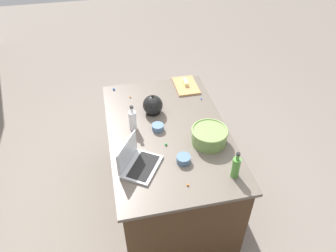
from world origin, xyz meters
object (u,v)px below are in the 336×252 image
object	(u,v)px
ramekin_small	(184,159)
ramekin_medium	(158,127)
bottle_vinegar	(133,120)
cutting_board	(186,86)
laptop	(137,162)
butter_stick_left	(185,82)
kettle	(153,105)
bottle_olive	(236,167)
mixing_bowl_large	(209,136)

from	to	relation	value
ramekin_small	ramekin_medium	xyz separation A→B (m)	(0.41, 0.12, -0.00)
ramekin_small	ramekin_medium	world-z (taller)	ramekin_small
bottle_vinegar	cutting_board	xyz separation A→B (m)	(0.53, -0.60, -0.08)
laptop	butter_stick_left	world-z (taller)	laptop
cutting_board	ramekin_medium	size ratio (longest dim) A/B	3.27
kettle	cutting_board	xyz separation A→B (m)	(0.34, -0.40, -0.07)
kettle	cutting_board	distance (m)	0.53
butter_stick_left	ramekin_medium	distance (m)	0.73
bottle_olive	kettle	size ratio (longest dim) A/B	1.06
bottle_vinegar	butter_stick_left	bearing A→B (deg)	-47.21
kettle	ramekin_small	distance (m)	0.66
bottle_olive	ramekin_small	distance (m)	0.39
ramekin_small	bottle_vinegar	bearing A→B (deg)	34.64
ramekin_medium	cutting_board	bearing A→B (deg)	-34.06
ramekin_medium	ramekin_small	bearing A→B (deg)	-163.49
ramekin_small	butter_stick_left	bearing A→B (deg)	-15.22
mixing_bowl_large	laptop	bearing A→B (deg)	103.60
mixing_bowl_large	bottle_olive	distance (m)	0.39
ramekin_medium	bottle_vinegar	bearing A→B (deg)	73.74
laptop	mixing_bowl_large	size ratio (longest dim) A/B	1.29
kettle	butter_stick_left	size ratio (longest dim) A/B	1.94
mixing_bowl_large	ramekin_medium	size ratio (longest dim) A/B	2.91
laptop	ramekin_small	xyz separation A→B (m)	(-0.03, -0.35, -0.02)
cutting_board	bottle_vinegar	bearing A→B (deg)	131.51
mixing_bowl_large	bottle_vinegar	xyz separation A→B (m)	(0.29, 0.58, 0.03)
laptop	ramekin_medium	xyz separation A→B (m)	(0.38, -0.23, -0.02)
laptop	bottle_olive	world-z (taller)	bottle_olive
mixing_bowl_large	kettle	bearing A→B (deg)	37.94
ramekin_medium	laptop	bearing A→B (deg)	149.21
bottle_vinegar	ramekin_medium	xyz separation A→B (m)	(-0.06, -0.20, -0.07)
bottle_vinegar	laptop	bearing A→B (deg)	176.62
bottle_vinegar	ramekin_medium	distance (m)	0.22
laptop	ramekin_medium	size ratio (longest dim) A/B	3.76
mixing_bowl_large	butter_stick_left	distance (m)	0.85
bottle_olive	bottle_vinegar	size ratio (longest dim) A/B	0.97
ramekin_small	ramekin_medium	distance (m)	0.42
mixing_bowl_large	cutting_board	distance (m)	0.83
cutting_board	ramekin_small	world-z (taller)	ramekin_small
mixing_bowl_large	cutting_board	bearing A→B (deg)	-1.57
bottle_olive	butter_stick_left	distance (m)	1.23
mixing_bowl_large	kettle	size ratio (longest dim) A/B	1.38
laptop	bottle_olive	bearing A→B (deg)	-109.37
bottle_olive	kettle	bearing A→B (deg)	27.35
bottle_olive	ramekin_small	world-z (taller)	bottle_olive
bottle_vinegar	ramekin_medium	bearing A→B (deg)	-106.26
mixing_bowl_large	butter_stick_left	xyz separation A→B (m)	(0.85, -0.02, -0.03)
kettle	ramekin_small	size ratio (longest dim) A/B	1.96
kettle	ramekin_small	xyz separation A→B (m)	(-0.65, -0.12, -0.05)
cutting_board	ramekin_medium	bearing A→B (deg)	145.94
cutting_board	butter_stick_left	xyz separation A→B (m)	(0.02, 0.00, 0.03)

